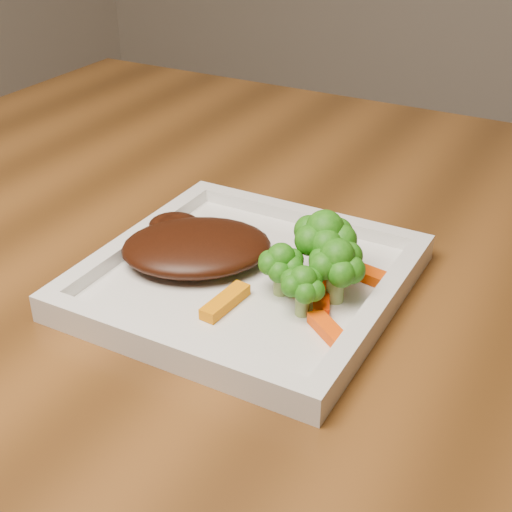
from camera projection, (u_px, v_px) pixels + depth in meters
The scene contains 11 objects.
plate at pixel (247, 282), 0.66m from camera, with size 0.27×0.27×0.01m, color silver.
steak at pixel (197, 247), 0.67m from camera, with size 0.14×0.11×0.03m, color #341307.
broccoli_0 at pixel (324, 246), 0.63m from camera, with size 0.06×0.06×0.07m, color #276711, non-canonical shape.
broccoli_1 at pixel (336, 268), 0.60m from camera, with size 0.06×0.06×0.06m, color #356B11, non-canonical shape.
broccoli_2 at pixel (303, 284), 0.59m from camera, with size 0.04×0.04×0.06m, color #2E6310, non-canonical shape.
broccoli_3 at pixel (281, 263), 0.62m from camera, with size 0.05×0.05×0.06m, color #256510, non-canonical shape.
carrot_1 at pixel (331, 332), 0.57m from camera, with size 0.05×0.01×0.01m, color #EF4603.
carrot_2 at pixel (225, 302), 0.61m from camera, with size 0.06×0.01×0.01m, color orange.
carrot_3 at pixel (369, 275), 0.65m from camera, with size 0.06×0.02×0.01m, color #D33F03.
carrot_5 at pixel (321, 298), 0.61m from camera, with size 0.05×0.01×0.01m, color #FF3304.
carrot_6 at pixel (315, 282), 0.64m from camera, with size 0.05×0.01×0.01m, color #FF4804.
Camera 1 is at (0.18, -0.66, 1.11)m, focal length 50.00 mm.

